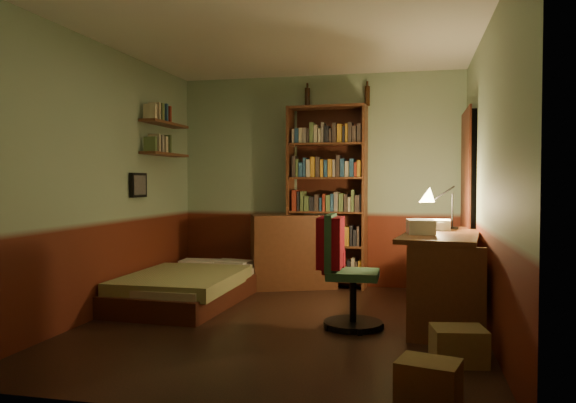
% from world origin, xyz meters
% --- Properties ---
extents(floor, '(3.50, 4.00, 0.02)m').
position_xyz_m(floor, '(0.00, 0.00, -0.01)').
color(floor, black).
rests_on(floor, ground).
extents(ceiling, '(3.50, 4.00, 0.02)m').
position_xyz_m(ceiling, '(0.00, 0.00, 2.61)').
color(ceiling, silver).
rests_on(ceiling, wall_back).
extents(wall_back, '(3.50, 0.02, 2.60)m').
position_xyz_m(wall_back, '(0.00, 2.01, 1.30)').
color(wall_back, gray).
rests_on(wall_back, ground).
extents(wall_left, '(0.02, 4.00, 2.60)m').
position_xyz_m(wall_left, '(-1.76, 0.00, 1.30)').
color(wall_left, gray).
rests_on(wall_left, ground).
extents(wall_right, '(0.02, 4.00, 2.60)m').
position_xyz_m(wall_right, '(1.76, 0.00, 1.30)').
color(wall_right, gray).
rests_on(wall_right, ground).
extents(wall_front, '(3.50, 0.02, 2.60)m').
position_xyz_m(wall_front, '(0.00, -2.01, 1.30)').
color(wall_front, gray).
rests_on(wall_front, ground).
extents(doorway, '(0.06, 0.90, 2.00)m').
position_xyz_m(doorway, '(1.72, 1.30, 1.00)').
color(doorway, black).
rests_on(doorway, ground).
extents(door_trim, '(0.02, 0.98, 2.08)m').
position_xyz_m(door_trim, '(1.69, 1.30, 1.00)').
color(door_trim, '#3D1910').
rests_on(door_trim, ground).
extents(bed, '(1.12, 1.96, 0.57)m').
position_xyz_m(bed, '(-1.18, 0.70, 0.28)').
color(bed, olive).
rests_on(bed, ground).
extents(dresser, '(1.11, 0.83, 0.89)m').
position_xyz_m(dresser, '(-0.28, 1.77, 0.44)').
color(dresser, '#562E1A').
rests_on(dresser, ground).
extents(mini_stereo, '(0.26, 0.22, 0.12)m').
position_xyz_m(mini_stereo, '(-0.02, 1.89, 0.95)').
color(mini_stereo, '#B2B2B7').
rests_on(mini_stereo, dresser).
extents(bookshelf, '(0.96, 0.35, 2.20)m').
position_xyz_m(bookshelf, '(0.12, 1.85, 1.10)').
color(bookshelf, '#562E1A').
rests_on(bookshelf, ground).
extents(bottle_left, '(0.07, 0.07, 0.24)m').
position_xyz_m(bottle_left, '(-0.14, 1.96, 2.32)').
color(bottle_left, black).
rests_on(bottle_left, bookshelf).
extents(bottle_right, '(0.08, 0.08, 0.24)m').
position_xyz_m(bottle_right, '(0.59, 1.96, 2.32)').
color(bottle_right, black).
rests_on(bottle_right, bookshelf).
extents(desk, '(0.83, 1.60, 0.82)m').
position_xyz_m(desk, '(1.41, 0.38, 0.41)').
color(desk, '#562E1A').
rests_on(desk, ground).
extents(paper_stack, '(0.26, 0.34, 0.13)m').
position_xyz_m(paper_stack, '(1.22, 0.23, 0.89)').
color(paper_stack, silver).
rests_on(paper_stack, desk).
extents(desk_lamp, '(0.22, 0.22, 0.62)m').
position_xyz_m(desk_lamp, '(1.52, 0.82, 1.13)').
color(desk_lamp, black).
rests_on(desk_lamp, desk).
extents(office_chair, '(0.44, 0.39, 0.87)m').
position_xyz_m(office_chair, '(0.64, 0.02, 0.43)').
color(office_chair, '#2F593A').
rests_on(office_chair, ground).
extents(red_jacket, '(0.34, 0.43, 0.45)m').
position_xyz_m(red_jacket, '(0.78, 0.09, 1.09)').
color(red_jacket, maroon).
rests_on(red_jacket, office_chair).
extents(wall_shelf_lower, '(0.20, 0.90, 0.03)m').
position_xyz_m(wall_shelf_lower, '(-1.64, 1.10, 1.60)').
color(wall_shelf_lower, '#562E1A').
rests_on(wall_shelf_lower, wall_left).
extents(wall_shelf_upper, '(0.20, 0.90, 0.03)m').
position_xyz_m(wall_shelf_upper, '(-1.64, 1.10, 1.95)').
color(wall_shelf_upper, '#562E1A').
rests_on(wall_shelf_upper, wall_left).
extents(framed_picture, '(0.04, 0.32, 0.26)m').
position_xyz_m(framed_picture, '(-1.72, 0.60, 1.25)').
color(framed_picture, black).
rests_on(framed_picture, wall_left).
extents(cardboard_box_a, '(0.40, 0.35, 0.26)m').
position_xyz_m(cardboard_box_a, '(1.25, -1.60, 0.13)').
color(cardboard_box_a, olive).
rests_on(cardboard_box_a, ground).
extents(cardboard_box_b, '(0.41, 0.36, 0.26)m').
position_xyz_m(cardboard_box_b, '(1.47, -0.80, 0.13)').
color(cardboard_box_b, olive).
rests_on(cardboard_box_b, ground).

